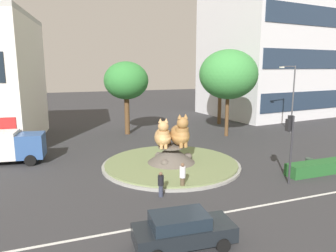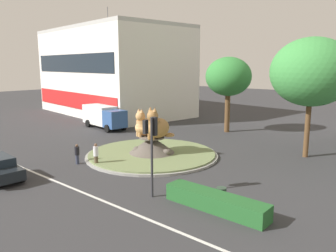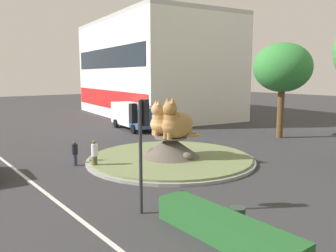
% 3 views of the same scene
% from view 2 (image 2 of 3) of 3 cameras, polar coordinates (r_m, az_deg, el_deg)
% --- Properties ---
extents(ground_plane, '(160.00, 160.00, 0.00)m').
position_cam_2_polar(ground_plane, '(28.20, -2.75, -5.12)').
color(ground_plane, '#333335').
extents(lane_centreline, '(112.00, 0.20, 0.01)m').
position_cam_2_polar(lane_centreline, '(22.98, -17.97, -9.27)').
color(lane_centreline, silver).
rests_on(lane_centreline, ground).
extents(roundabout_island, '(11.01, 11.01, 1.64)m').
position_cam_2_polar(roundabout_island, '(28.08, -2.76, -4.23)').
color(roundabout_island, gray).
rests_on(roundabout_island, ground).
extents(cat_statue_calico, '(1.88, 2.35, 2.35)m').
position_cam_2_polar(cat_statue_calico, '(28.10, -3.93, 0.05)').
color(cat_statue_calico, tan).
rests_on(cat_statue_calico, roundabout_island).
extents(cat_statue_tabby, '(1.64, 2.59, 2.62)m').
position_cam_2_polar(cat_statue_tabby, '(27.05, -1.90, -0.13)').
color(cat_statue_tabby, '#9E703D').
rests_on(cat_statue_tabby, roundabout_island).
extents(traffic_light_mast, '(0.71, 0.57, 4.66)m').
position_cam_2_polar(traffic_light_mast, '(18.89, -2.81, -2.19)').
color(traffic_light_mast, '#2D2D33').
rests_on(traffic_light_mast, ground).
extents(shophouse_block, '(26.20, 16.92, 16.56)m').
position_cam_2_polar(shophouse_block, '(53.64, -9.46, 9.17)').
color(shophouse_block, silver).
rests_on(shophouse_block, ground).
extents(clipped_hedge_strip, '(5.83, 1.20, 0.90)m').
position_cam_2_polar(clipped_hedge_strip, '(18.14, 8.13, -12.71)').
color(clipped_hedge_strip, '#235B28').
rests_on(clipped_hedge_strip, ground).
extents(broadleaf_tree_behind_island, '(5.08, 5.08, 8.44)m').
position_cam_2_polar(broadleaf_tree_behind_island, '(38.02, 10.29, 8.26)').
color(broadleaf_tree_behind_island, brown).
rests_on(broadleaf_tree_behind_island, ground).
extents(third_tree_left, '(6.47, 6.47, 9.73)m').
position_cam_2_polar(third_tree_left, '(29.20, 23.34, 8.44)').
color(third_tree_left, brown).
rests_on(third_tree_left, ground).
extents(pedestrian_black_shirt, '(0.36, 0.36, 1.56)m').
position_cam_2_polar(pedestrian_black_shirt, '(26.64, -15.27, -4.60)').
color(pedestrian_black_shirt, '#33384C').
rests_on(pedestrian_black_shirt, ground).
extents(pedestrian_white_shirt, '(0.39, 0.39, 1.79)m').
position_cam_2_polar(pedestrian_white_shirt, '(25.59, -12.21, -4.78)').
color(pedestrian_white_shirt, brown).
rests_on(pedestrian_white_shirt, ground).
extents(delivery_box_truck, '(7.02, 3.17, 2.68)m').
position_cam_2_polar(delivery_box_truck, '(40.79, -10.92, 1.69)').
color(delivery_box_truck, '#335693').
rests_on(delivery_box_truck, ground).
extents(litter_bin, '(0.56, 0.56, 0.90)m').
position_cam_2_polar(litter_bin, '(19.01, 9.09, -11.63)').
color(litter_bin, '#2D4233').
rests_on(litter_bin, ground).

